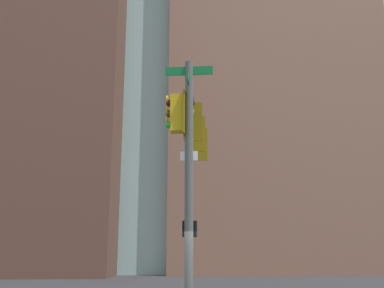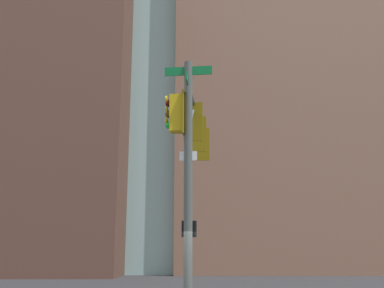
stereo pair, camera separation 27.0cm
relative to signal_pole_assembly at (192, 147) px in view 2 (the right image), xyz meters
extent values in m
cylinder|color=#4C514C|center=(0.12, 1.44, -1.49)|extent=(0.22, 0.22, 6.99)
cylinder|color=#4C514C|center=(-0.17, -1.09, 1.26)|extent=(0.71, 5.08, 0.12)
cylinder|color=#4C514C|center=(0.01, 0.53, 0.81)|extent=(0.20, 1.04, 0.75)
cube|color=#0F6B33|center=(0.12, 1.44, 1.76)|extent=(1.27, 0.18, 0.24)
cube|color=#0F6B33|center=(0.12, 1.44, 1.46)|extent=(0.14, 0.92, 0.24)
cube|color=white|center=(0.12, 1.44, -0.58)|extent=(0.45, 0.08, 0.24)
cube|color=gold|center=(-0.04, 0.03, 0.70)|extent=(0.38, 0.38, 1.00)
cube|color=#7D640C|center=(-0.02, 0.22, 0.70)|extent=(0.54, 0.10, 1.16)
sphere|color=#470A07|center=(-0.07, -0.17, 1.00)|extent=(0.20, 0.20, 0.20)
cylinder|color=gold|center=(-0.08, -0.24, 1.09)|extent=(0.23, 0.07, 0.23)
sphere|color=#4C330A|center=(-0.07, -0.17, 0.70)|extent=(0.20, 0.20, 0.20)
cylinder|color=gold|center=(-0.08, -0.24, 0.79)|extent=(0.23, 0.07, 0.23)
sphere|color=green|center=(-0.07, -0.17, 0.40)|extent=(0.20, 0.20, 0.20)
cylinder|color=gold|center=(-0.08, -0.24, 0.49)|extent=(0.23, 0.07, 0.23)
cube|color=gold|center=(-0.21, -1.37, 0.70)|extent=(0.38, 0.38, 1.00)
cube|color=#7D640C|center=(-0.19, -1.18, 0.70)|extent=(0.54, 0.10, 1.16)
sphere|color=red|center=(-0.23, -1.58, 1.00)|extent=(0.20, 0.20, 0.20)
cylinder|color=gold|center=(-0.24, -1.64, 1.09)|extent=(0.23, 0.07, 0.23)
sphere|color=#4C330A|center=(-0.23, -1.58, 0.70)|extent=(0.20, 0.20, 0.20)
cylinder|color=gold|center=(-0.24, -1.64, 0.79)|extent=(0.23, 0.07, 0.23)
sphere|color=#0A3819|center=(-0.23, -1.58, 0.40)|extent=(0.20, 0.20, 0.20)
cylinder|color=gold|center=(-0.24, -1.64, 0.49)|extent=(0.23, 0.07, 0.23)
cube|color=gold|center=(-0.37, -2.78, 0.70)|extent=(0.38, 0.38, 1.00)
cube|color=#7D640C|center=(-0.35, -2.59, 0.70)|extent=(0.54, 0.10, 1.16)
sphere|color=#470A07|center=(-0.39, -2.98, 1.00)|extent=(0.20, 0.20, 0.20)
cylinder|color=gold|center=(-0.40, -3.05, 1.09)|extent=(0.23, 0.07, 0.23)
sphere|color=#4C330A|center=(-0.39, -2.98, 0.70)|extent=(0.20, 0.20, 0.20)
cylinder|color=gold|center=(-0.40, -3.05, 0.79)|extent=(0.23, 0.07, 0.23)
sphere|color=green|center=(-0.39, -2.98, 0.40)|extent=(0.20, 0.20, 0.20)
cylinder|color=gold|center=(-0.40, -3.05, 0.49)|extent=(0.23, 0.07, 0.23)
cube|color=gold|center=(0.43, 1.40, 0.56)|extent=(0.38, 0.38, 1.00)
cube|color=#7D640C|center=(0.24, 1.43, 0.56)|extent=(0.10, 0.54, 1.16)
sphere|color=#470A07|center=(0.63, 1.38, 0.86)|extent=(0.20, 0.20, 0.20)
cylinder|color=gold|center=(0.69, 1.37, 0.95)|extent=(0.07, 0.23, 0.23)
sphere|color=#4C330A|center=(0.63, 1.38, 0.56)|extent=(0.20, 0.20, 0.20)
cylinder|color=gold|center=(0.69, 1.37, 0.65)|extent=(0.07, 0.23, 0.23)
sphere|color=green|center=(0.63, 1.38, 0.26)|extent=(0.20, 0.20, 0.20)
cylinder|color=gold|center=(0.69, 1.37, 0.35)|extent=(0.07, 0.23, 0.23)
cube|color=black|center=(0.09, 1.18, -2.41)|extent=(0.39, 0.29, 0.40)
cube|color=#EA5914|center=(0.07, 1.05, -2.41)|extent=(0.25, 0.05, 0.28)
cube|color=brown|center=(15.47, -30.51, 19.18)|extent=(19.21, 14.67, 48.33)
cube|color=#845B47|center=(-9.51, -36.77, 17.86)|extent=(21.84, 17.80, 45.68)
camera|label=1|loc=(0.38, 12.68, -2.98)|focal=42.03mm
camera|label=2|loc=(0.11, 12.69, -2.98)|focal=42.03mm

